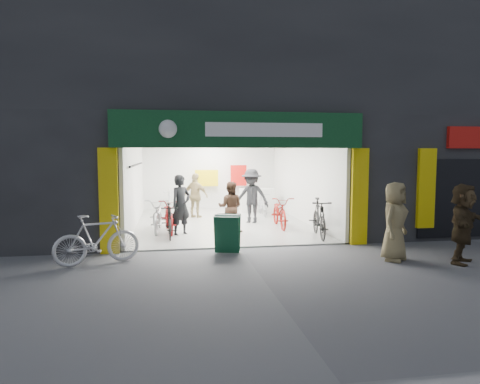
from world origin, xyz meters
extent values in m
plane|color=#56565B|center=(0.00, 0.00, 0.00)|extent=(60.00, 60.00, 0.00)
cube|color=#232326|center=(1.00, 5.00, 5.75)|extent=(16.00, 10.00, 4.50)
cube|color=#232326|center=(-5.50, 5.00, 1.75)|extent=(5.00, 10.00, 3.50)
cube|color=#232326|center=(6.00, 5.00, 1.75)|extent=(6.00, 10.00, 3.50)
cube|color=#9E9E99|center=(0.00, 4.00, 0.02)|extent=(6.00, 8.00, 0.04)
cube|color=silver|center=(0.00, 8.10, 1.60)|extent=(6.00, 0.20, 3.20)
cube|color=silver|center=(-2.95, 4.00, 1.60)|extent=(0.10, 8.00, 3.20)
cube|color=silver|center=(2.95, 4.00, 1.60)|extent=(0.10, 8.00, 3.20)
cube|color=white|center=(0.00, 4.00, 3.25)|extent=(6.00, 8.00, 0.10)
cube|color=black|center=(0.00, 0.10, 3.35)|extent=(6.00, 0.30, 0.30)
cube|color=#0B311C|center=(0.00, -0.12, 3.05)|extent=(6.40, 0.25, 0.90)
cube|color=white|center=(0.60, -0.26, 3.05)|extent=(3.00, 0.02, 0.35)
cube|color=yellow|center=(-3.25, -0.06, 1.30)|extent=(0.45, 0.12, 2.60)
cube|color=yellow|center=(3.25, -0.06, 1.30)|extent=(0.45, 0.12, 2.60)
cube|color=yellow|center=(5.20, -0.06, 1.50)|extent=(0.50, 0.12, 2.20)
cube|color=red|center=(6.80, -0.06, 2.90)|extent=(2.00, 0.12, 0.60)
cube|color=black|center=(6.50, -0.02, 1.20)|extent=(3.00, 0.06, 2.20)
cylinder|color=black|center=(-2.82, 3.40, 2.10)|extent=(0.06, 5.00, 0.06)
cube|color=silver|center=(1.80, 6.50, 0.50)|extent=(1.40, 0.60, 1.00)
cube|color=white|center=(0.00, 1.20, 3.18)|extent=(1.30, 0.35, 0.04)
cube|color=white|center=(0.00, 3.00, 3.18)|extent=(1.30, 0.35, 0.04)
cube|color=white|center=(0.00, 4.80, 3.18)|extent=(1.30, 0.35, 0.04)
cube|color=white|center=(0.00, 6.60, 3.18)|extent=(1.30, 0.35, 0.04)
imported|color=#A4A4A9|center=(-2.14, 2.66, 0.54)|extent=(0.82, 2.09, 1.08)
imported|color=black|center=(-1.80, 1.65, 0.50)|extent=(0.51, 1.67, 1.00)
imported|color=maroon|center=(-1.80, 2.50, 0.54)|extent=(0.90, 2.11, 1.08)
imported|color=silver|center=(-1.80, 6.90, 0.50)|extent=(0.48, 1.66, 0.99)
imported|color=black|center=(2.50, 0.96, 0.58)|extent=(0.87, 1.99, 1.16)
imported|color=maroon|center=(1.80, 2.77, 0.53)|extent=(0.84, 2.05, 1.05)
imported|color=#ABABB0|center=(1.80, 5.45, 0.48)|extent=(0.50, 1.61, 0.96)
imported|color=silver|center=(-3.38, -1.07, 0.56)|extent=(1.94, 1.12, 1.13)
imported|color=black|center=(-1.45, 1.97, 0.91)|extent=(0.80, 0.75, 1.83)
imported|color=#372319|center=(0.07, 2.21, 0.80)|extent=(0.92, 0.81, 1.59)
imported|color=black|center=(1.04, 3.77, 0.96)|extent=(1.43, 1.22, 1.92)
imported|color=#9C895A|center=(-0.81, 5.28, 0.86)|extent=(1.07, 0.90, 1.72)
imported|color=olive|center=(3.30, -1.82, 0.91)|extent=(1.05, 1.01, 1.81)
imported|color=#3B2C1B|center=(4.66, -2.31, 0.90)|extent=(1.57, 1.54, 1.80)
cube|color=#0F3E26|center=(-0.44, -0.69, 0.49)|extent=(0.64, 0.38, 0.92)
cube|color=#0F3E26|center=(-0.34, -0.31, 0.49)|extent=(0.64, 0.38, 0.92)
cube|color=white|center=(-0.39, -0.50, 0.94)|extent=(0.63, 0.22, 0.05)
camera|label=1|loc=(-1.78, -10.80, 2.46)|focal=32.00mm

